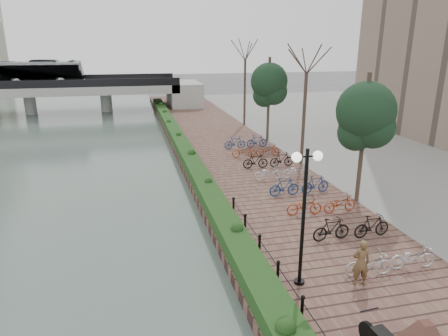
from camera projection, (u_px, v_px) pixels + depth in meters
name	position (u px, v px, depth m)	size (l,w,h in m)	color
promenade	(239.00, 164.00, 27.80)	(8.00, 75.00, 0.50)	brown
inland_pavement	(435.00, 151.00, 31.32)	(24.00, 75.00, 0.50)	gray
hedge	(185.00, 151.00, 29.21)	(1.10, 56.00, 0.60)	#193613
chain_fence	(289.00, 289.00, 12.65)	(0.10, 14.10, 0.70)	black
lamppost	(305.00, 189.00, 12.56)	(1.02, 0.32, 4.72)	black
pedestrian	(361.00, 263.00, 13.25)	(0.60, 0.40, 1.66)	brown
bicycle_parking	(292.00, 180.00, 22.48)	(2.40, 19.89, 1.00)	silver
street_trees	(328.00, 127.00, 23.18)	(3.20, 37.12, 6.80)	#362920
bridge	(30.00, 86.00, 48.30)	(36.00, 10.77, 6.50)	gray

